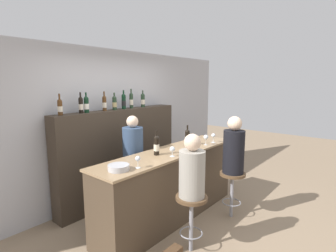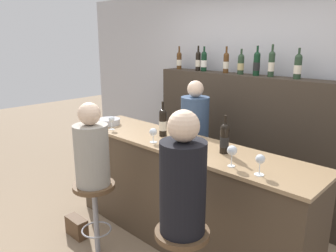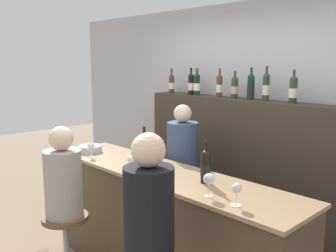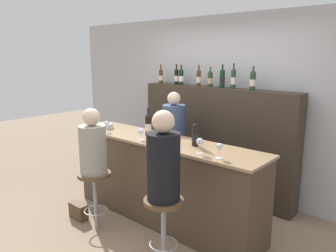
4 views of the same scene
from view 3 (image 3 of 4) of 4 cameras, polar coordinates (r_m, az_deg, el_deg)
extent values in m
cube|color=#B2B2B7|center=(4.17, 12.99, 0.38)|extent=(6.40, 0.05, 2.60)
cube|color=#473828|center=(3.41, -0.77, -15.58)|extent=(2.58, 0.57, 1.01)
cube|color=#997A56|center=(3.22, -0.79, -7.18)|extent=(2.62, 0.61, 0.03)
cube|color=#382D23|center=(4.11, 10.97, -7.00)|extent=(2.45, 0.28, 1.58)
cylinder|color=black|center=(3.41, -3.63, -3.91)|extent=(0.08, 0.08, 0.24)
cylinder|color=beige|center=(3.41, -3.62, -4.10)|extent=(0.08, 0.08, 0.09)
sphere|color=black|center=(3.38, -3.65, -1.98)|extent=(0.08, 0.08, 0.08)
cylinder|color=black|center=(3.37, -3.66, -0.90)|extent=(0.02, 0.02, 0.10)
cylinder|color=black|center=(2.91, 5.73, -6.53)|extent=(0.07, 0.07, 0.22)
cylinder|color=black|center=(2.91, 5.72, -6.73)|extent=(0.08, 0.08, 0.09)
sphere|color=black|center=(2.88, 5.76, -4.43)|extent=(0.07, 0.07, 0.07)
cylinder|color=black|center=(2.86, 5.78, -3.23)|extent=(0.02, 0.02, 0.09)
cylinder|color=#4C2D14|center=(4.63, 0.55, 6.26)|extent=(0.07, 0.07, 0.19)
cylinder|color=beige|center=(4.64, 0.55, 6.14)|extent=(0.07, 0.07, 0.08)
sphere|color=#4C2D14|center=(4.63, 0.55, 7.45)|extent=(0.07, 0.07, 0.07)
cylinder|color=#4C2D14|center=(4.63, 0.55, 8.20)|extent=(0.02, 0.02, 0.10)
cylinder|color=black|center=(4.41, 3.51, 6.16)|extent=(0.06, 0.06, 0.21)
cylinder|color=beige|center=(4.41, 3.51, 6.03)|extent=(0.07, 0.07, 0.08)
sphere|color=black|center=(4.40, 3.53, 7.52)|extent=(0.06, 0.06, 0.06)
cylinder|color=black|center=(4.40, 3.53, 8.27)|extent=(0.02, 0.02, 0.09)
cylinder|color=black|center=(4.34, 4.42, 6.10)|extent=(0.07, 0.07, 0.21)
cylinder|color=white|center=(4.34, 4.42, 5.96)|extent=(0.07, 0.07, 0.08)
sphere|color=black|center=(4.34, 4.44, 7.48)|extent=(0.07, 0.07, 0.07)
cylinder|color=black|center=(4.34, 4.45, 8.21)|extent=(0.02, 0.02, 0.08)
cylinder|color=#4C2D14|center=(4.13, 7.84, 5.84)|extent=(0.06, 0.06, 0.21)
cylinder|color=beige|center=(4.13, 7.84, 5.69)|extent=(0.07, 0.07, 0.08)
sphere|color=#4C2D14|center=(4.13, 7.87, 7.28)|extent=(0.06, 0.06, 0.06)
cylinder|color=#4C2D14|center=(4.12, 7.89, 8.09)|extent=(0.02, 0.02, 0.09)
cylinder|color=#233823|center=(4.01, 10.11, 5.56)|extent=(0.07, 0.07, 0.19)
cylinder|color=tan|center=(4.01, 10.11, 5.42)|extent=(0.07, 0.07, 0.08)
sphere|color=#233823|center=(4.00, 10.16, 6.95)|extent=(0.07, 0.07, 0.07)
cylinder|color=#233823|center=(4.00, 10.18, 7.71)|extent=(0.02, 0.02, 0.08)
cylinder|color=black|center=(3.89, 12.50, 5.58)|extent=(0.07, 0.07, 0.22)
cylinder|color=black|center=(3.89, 12.50, 5.42)|extent=(0.07, 0.07, 0.09)
sphere|color=black|center=(3.89, 12.56, 7.23)|extent=(0.07, 0.07, 0.07)
cylinder|color=black|center=(3.88, 12.60, 8.07)|extent=(0.02, 0.02, 0.09)
cylinder|color=#233823|center=(3.80, 14.70, 5.49)|extent=(0.07, 0.07, 0.24)
cylinder|color=beige|center=(3.80, 14.69, 5.32)|extent=(0.07, 0.07, 0.10)
sphere|color=#233823|center=(3.79, 14.78, 7.29)|extent=(0.07, 0.07, 0.07)
cylinder|color=#233823|center=(3.79, 14.82, 8.17)|extent=(0.02, 0.02, 0.09)
cylinder|color=#233823|center=(3.66, 18.52, 4.97)|extent=(0.07, 0.07, 0.21)
cylinder|color=beige|center=(3.66, 18.52, 4.80)|extent=(0.08, 0.08, 0.09)
sphere|color=#233823|center=(3.65, 18.62, 6.65)|extent=(0.07, 0.07, 0.07)
cylinder|color=#233823|center=(3.65, 18.66, 7.51)|extent=(0.02, 0.02, 0.08)
cylinder|color=silver|center=(3.75, -11.61, -4.62)|extent=(0.06, 0.06, 0.00)
cylinder|color=silver|center=(3.74, -11.63, -3.99)|extent=(0.01, 0.01, 0.08)
sphere|color=silver|center=(3.73, -11.67, -2.96)|extent=(0.06, 0.06, 0.06)
cylinder|color=silver|center=(3.25, -5.54, -6.75)|extent=(0.07, 0.07, 0.00)
cylinder|color=silver|center=(3.24, -5.55, -6.18)|extent=(0.01, 0.01, 0.06)
sphere|color=silver|center=(3.22, -5.57, -5.07)|extent=(0.07, 0.07, 0.07)
cylinder|color=silver|center=(2.66, 6.20, -10.58)|extent=(0.06, 0.06, 0.00)
cylinder|color=silver|center=(2.64, 6.22, -9.64)|extent=(0.01, 0.01, 0.09)
sphere|color=silver|center=(2.61, 6.25, -8.01)|extent=(0.08, 0.08, 0.08)
cylinder|color=silver|center=(2.52, 10.34, -11.82)|extent=(0.07, 0.07, 0.00)
cylinder|color=silver|center=(2.51, 10.37, -10.87)|extent=(0.01, 0.01, 0.08)
sphere|color=silver|center=(2.48, 10.42, -9.30)|extent=(0.07, 0.07, 0.07)
cylinder|color=#B7B7BC|center=(3.97, -11.79, -3.39)|extent=(0.25, 0.25, 0.07)
cylinder|color=brown|center=(3.32, -15.41, -13.33)|extent=(0.38, 0.38, 0.04)
cylinder|color=gray|center=(3.21, -15.66, -8.43)|extent=(0.31, 0.31, 0.56)
sphere|color=beige|center=(3.12, -15.98, -1.83)|extent=(0.20, 0.20, 0.20)
cylinder|color=black|center=(2.36, -2.92, -13.78)|extent=(0.31, 0.31, 0.64)
sphere|color=beige|center=(2.22, -3.01, -3.68)|extent=(0.21, 0.21, 0.21)
cylinder|color=#334766|center=(3.86, 2.18, -9.57)|extent=(0.31, 0.31, 1.37)
sphere|color=beige|center=(3.67, 2.26, 1.92)|extent=(0.18, 0.18, 0.18)
camera|label=1|loc=(5.15, -46.95, 7.48)|focal=28.00mm
camera|label=2|loc=(0.35, -61.36, 7.30)|focal=35.00mm
camera|label=4|loc=(0.78, -153.88, -4.10)|focal=35.00mm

